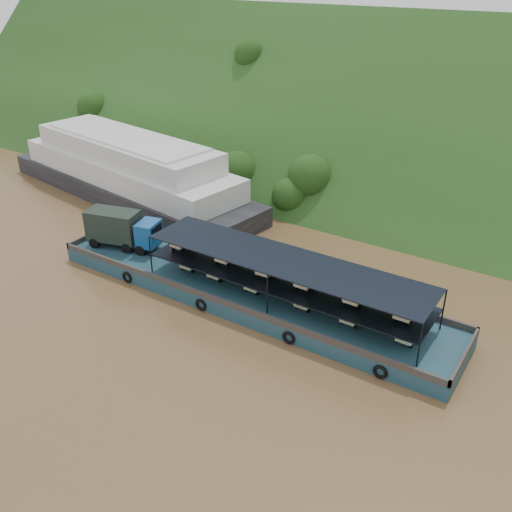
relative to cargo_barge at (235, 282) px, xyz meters
The scene contains 4 objects.
ground 3.54m from the cargo_barge, 24.83° to the right, with size 160.00×160.00×0.00m, color brown.
hillside 34.75m from the cargo_barge, 84.98° to the left, with size 140.00×28.00×28.00m, color #1A3413.
cargo_barge is the anchor object (origin of this frame).
passenger_ferry 25.49m from the cargo_barge, 153.30° to the left, with size 36.53×14.09×7.21m.
Camera 1 is at (20.47, -31.51, 24.89)m, focal length 40.00 mm.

